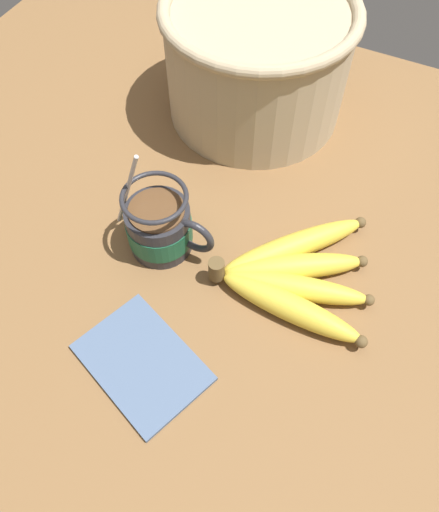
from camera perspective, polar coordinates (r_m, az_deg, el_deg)
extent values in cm
cube|color=brown|center=(65.22, -5.94, -1.83)|extent=(110.26, 110.26, 2.99)
cylinder|color=#28282D|center=(63.09, -6.89, 3.19)|extent=(8.07, 8.07, 6.95)
cylinder|color=#195638|center=(63.21, -6.87, 3.11)|extent=(8.27, 8.27, 3.33)
torus|color=#28282D|center=(60.41, -2.95, 2.26)|extent=(5.47, 0.90, 5.47)
cylinder|color=brown|center=(60.27, -7.23, 5.20)|extent=(6.87, 6.87, 0.40)
torus|color=#28282D|center=(58.38, -7.48, 6.69)|extent=(8.07, 8.07, 0.60)
cylinder|color=#B2B2B7|center=(60.79, -10.55, 7.24)|extent=(5.41, 0.50, 14.11)
ellipsoid|color=#B2B2B7|center=(65.20, -7.78, 2.59)|extent=(3.00, 2.00, 0.80)
cylinder|color=brown|center=(60.28, -0.35, -1.55)|extent=(2.00, 2.00, 3.00)
ellipsoid|color=gold|center=(59.40, 8.06, -5.82)|extent=(17.75, 3.98, 3.30)
sphere|color=brown|center=(59.25, 15.93, -9.25)|extent=(1.49, 1.49, 1.49)
ellipsoid|color=gold|center=(60.91, 8.68, -3.58)|extent=(17.69, 7.41, 3.08)
sphere|color=brown|center=(61.98, 16.70, -4.85)|extent=(1.39, 1.39, 1.39)
ellipsoid|color=gold|center=(62.28, 8.49, -1.26)|extent=(16.37, 11.78, 3.24)
sphere|color=brown|center=(64.53, 15.98, -0.60)|extent=(1.46, 1.46, 1.46)
ellipsoid|color=gold|center=(64.02, 8.56, 1.15)|extent=(15.32, 16.70, 3.27)
sphere|color=brown|center=(68.03, 15.81, 3.70)|extent=(1.47, 1.47, 1.47)
cylinder|color=tan|center=(78.25, 4.29, 21.00)|extent=(26.44, 26.44, 16.45)
torus|color=tan|center=(73.74, 4.74, 26.17)|extent=(27.76, 27.76, 1.85)
cube|color=slate|center=(58.15, -8.83, -11.93)|extent=(17.01, 14.57, 0.60)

